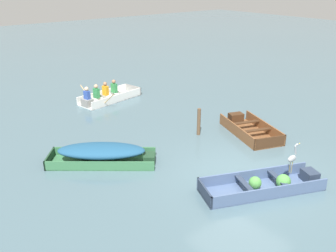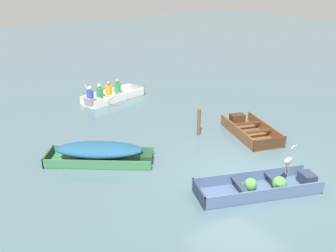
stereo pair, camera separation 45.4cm
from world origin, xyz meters
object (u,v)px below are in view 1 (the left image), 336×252
Objects in this scene: dinghy_slate_blue_foreground at (268,184)px; skiff_wooden_brown_near_moored at (248,129)px; skiff_green_mid_moored at (102,153)px; rowboat_white_with_crew at (106,96)px; heron_on_dinghy at (292,158)px; mooring_post at (199,122)px.

dinghy_slate_blue_foreground is 1.22× the size of skiff_wooden_brown_near_moored.
rowboat_white_with_crew is at bearing 59.21° from skiff_green_mid_moored.
rowboat_white_with_crew is (0.40, 9.54, 0.10)m from dinghy_slate_blue_foreground.
rowboat_white_with_crew is at bearing 109.14° from skiff_wooden_brown_near_moored.
dinghy_slate_blue_foreground is at bearing -92.43° from rowboat_white_with_crew.
mooring_post is (0.52, 4.26, -0.40)m from heron_on_dinghy.
dinghy_slate_blue_foreground is 1.11× the size of rowboat_white_with_crew.
rowboat_white_with_crew is at bearing 87.57° from dinghy_slate_blue_foreground.
mooring_post is at bearing -3.18° from skiff_green_mid_moored.
dinghy_slate_blue_foreground is 4.14m from mooring_post.
skiff_wooden_brown_near_moored is at bearing -32.59° from mooring_post.
skiff_green_mid_moored is at bearing 126.92° from heron_on_dinghy.
skiff_wooden_brown_near_moored is 0.91× the size of rowboat_white_with_crew.
skiff_green_mid_moored is 1.03× the size of rowboat_white_with_crew.
skiff_wooden_brown_near_moored is at bearing 56.89° from heron_on_dinghy.
rowboat_white_with_crew is at bearing 97.09° from mooring_post.
skiff_wooden_brown_near_moored is at bearing 47.68° from dinghy_slate_blue_foreground.
skiff_wooden_brown_near_moored is 3.94m from heron_on_dinghy.
skiff_green_mid_moored is at bearing 123.62° from dinghy_slate_blue_foreground.
rowboat_white_with_crew is (3.19, 5.35, -0.11)m from skiff_green_mid_moored.
dinghy_slate_blue_foreground is 3.48× the size of mooring_post.
mooring_post is at bearing -82.91° from rowboat_white_with_crew.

